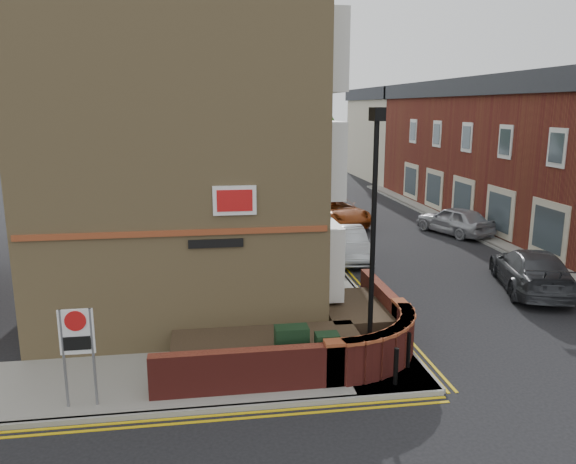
# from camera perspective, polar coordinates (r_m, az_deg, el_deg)

# --- Properties ---
(ground) EXTENTS (120.00, 120.00, 0.00)m
(ground) POSITION_cam_1_polar(r_m,az_deg,el_deg) (12.99, 2.66, -17.08)
(ground) COLOR black
(ground) RESTS_ON ground
(pavement_corner) EXTENTS (13.00, 3.00, 0.12)m
(pavement_corner) POSITION_cam_1_polar(r_m,az_deg,el_deg) (14.14, -13.12, -14.52)
(pavement_corner) COLOR gray
(pavement_corner) RESTS_ON ground
(pavement_main) EXTENTS (2.00, 32.00, 0.12)m
(pavement_main) POSITION_cam_1_polar(r_m,az_deg,el_deg) (28.12, 0.34, -0.47)
(pavement_main) COLOR gray
(pavement_main) RESTS_ON ground
(pavement_far) EXTENTS (4.00, 40.00, 0.12)m
(pavement_far) POSITION_cam_1_polar(r_m,az_deg,el_deg) (29.19, 23.19, -1.03)
(pavement_far) COLOR gray
(pavement_far) RESTS_ON ground
(kerb_side) EXTENTS (13.00, 0.15, 0.12)m
(kerb_side) POSITION_cam_1_polar(r_m,az_deg,el_deg) (12.82, -13.64, -17.56)
(kerb_side) COLOR gray
(kerb_side) RESTS_ON ground
(kerb_main_near) EXTENTS (0.15, 32.00, 0.12)m
(kerb_main_near) POSITION_cam_1_polar(r_m,az_deg,el_deg) (28.29, 2.34, -0.41)
(kerb_main_near) COLOR gray
(kerb_main_near) RESTS_ON ground
(kerb_main_far) EXTENTS (0.15, 40.00, 0.12)m
(kerb_main_far) POSITION_cam_1_polar(r_m,az_deg,el_deg) (28.20, 19.73, -1.19)
(kerb_main_far) COLOR gray
(kerb_main_far) RESTS_ON ground
(yellow_lines_side) EXTENTS (13.00, 0.28, 0.01)m
(yellow_lines_side) POSITION_cam_1_polar(r_m,az_deg,el_deg) (12.64, -13.73, -18.34)
(yellow_lines_side) COLOR gold
(yellow_lines_side) RESTS_ON ground
(yellow_lines_main) EXTENTS (0.28, 32.00, 0.01)m
(yellow_lines_main) POSITION_cam_1_polar(r_m,az_deg,el_deg) (28.35, 2.84, -0.49)
(yellow_lines_main) COLOR gold
(yellow_lines_main) RESTS_ON ground
(corner_building) EXTENTS (8.95, 10.40, 13.60)m
(corner_building) POSITION_cam_1_polar(r_m,az_deg,el_deg) (19.07, -10.59, 11.79)
(corner_building) COLOR #A38757
(corner_building) RESTS_ON ground
(garden_wall) EXTENTS (6.80, 6.00, 1.20)m
(garden_wall) POSITION_cam_1_polar(r_m,az_deg,el_deg) (15.18, 0.79, -12.46)
(garden_wall) COLOR maroon
(garden_wall) RESTS_ON ground
(lamppost) EXTENTS (0.25, 0.50, 6.30)m
(lamppost) POSITION_cam_1_polar(r_m,az_deg,el_deg) (13.22, 8.62, -1.04)
(lamppost) COLOR black
(lamppost) RESTS_ON pavement_corner
(utility_cabinet_large) EXTENTS (0.80, 0.45, 1.20)m
(utility_cabinet_large) POSITION_cam_1_polar(r_m,az_deg,el_deg) (13.75, 0.37, -11.92)
(utility_cabinet_large) COLOR black
(utility_cabinet_large) RESTS_ON pavement_corner
(utility_cabinet_small) EXTENTS (0.55, 0.40, 1.10)m
(utility_cabinet_small) POSITION_cam_1_polar(r_m,az_deg,el_deg) (13.65, 3.97, -12.39)
(utility_cabinet_small) COLOR black
(utility_cabinet_small) RESTS_ON pavement_corner
(bollard_near) EXTENTS (0.11, 0.11, 0.90)m
(bollard_near) POSITION_cam_1_polar(r_m,az_deg,el_deg) (13.56, 10.90, -13.25)
(bollard_near) COLOR black
(bollard_near) RESTS_ON pavement_corner
(bollard_far) EXTENTS (0.11, 0.11, 0.90)m
(bollard_far) POSITION_cam_1_polar(r_m,az_deg,el_deg) (14.43, 12.13, -11.65)
(bollard_far) COLOR black
(bollard_far) RESTS_ON pavement_corner
(zone_sign) EXTENTS (0.72, 0.07, 2.20)m
(zone_sign) POSITION_cam_1_polar(r_m,az_deg,el_deg) (12.81, -20.63, -10.19)
(zone_sign) COLOR slate
(zone_sign) RESTS_ON pavement_corner
(far_terrace) EXTENTS (5.40, 30.40, 8.00)m
(far_terrace) POSITION_cam_1_polar(r_m,az_deg,el_deg) (32.77, 22.40, 7.50)
(far_terrace) COLOR maroon
(far_terrace) RESTS_ON ground
(far_terrace_cream) EXTENTS (5.40, 12.40, 8.00)m
(far_terrace_cream) POSITION_cam_1_polar(r_m,az_deg,el_deg) (51.89, 10.42, 9.79)
(far_terrace_cream) COLOR beige
(far_terrace_cream) RESTS_ON ground
(tree_near) EXTENTS (3.64, 3.65, 6.70)m
(tree_near) POSITION_cam_1_polar(r_m,az_deg,el_deg) (25.52, 1.04, 8.73)
(tree_near) COLOR #382B1E
(tree_near) RESTS_ON pavement_main
(tree_mid) EXTENTS (4.03, 4.03, 7.42)m
(tree_mid) POSITION_cam_1_polar(r_m,az_deg,el_deg) (33.40, -1.28, 10.50)
(tree_mid) COLOR #382B1E
(tree_mid) RESTS_ON pavement_main
(tree_far) EXTENTS (3.81, 3.81, 7.00)m
(tree_far) POSITION_cam_1_polar(r_m,az_deg,el_deg) (41.35, -2.72, 10.51)
(tree_far) COLOR #382B1E
(tree_far) RESTS_ON pavement_main
(traffic_light_assembly) EXTENTS (0.20, 0.16, 4.20)m
(traffic_light_assembly) POSITION_cam_1_polar(r_m,az_deg,el_deg) (36.54, -1.23, 6.89)
(traffic_light_assembly) COLOR black
(traffic_light_assembly) RESTS_ON pavement_main
(silver_car_near) EXTENTS (1.71, 4.28, 1.38)m
(silver_car_near) POSITION_cam_1_polar(r_m,az_deg,el_deg) (24.19, 6.05, -1.18)
(silver_car_near) COLOR #A8ACB0
(silver_car_near) RESTS_ON ground
(red_car_main) EXTENTS (3.47, 5.62, 1.45)m
(red_car_main) POSITION_cam_1_polar(r_m,az_deg,el_deg) (31.39, 4.89, 2.10)
(red_car_main) COLOR #86340E
(red_car_main) RESTS_ON ground
(grey_car_far) EXTENTS (3.49, 5.51, 1.49)m
(grey_car_far) POSITION_cam_1_polar(r_m,az_deg,el_deg) (21.83, 23.48, -3.56)
(grey_car_far) COLOR #2E2F33
(grey_car_far) RESTS_ON ground
(silver_car_far) EXTENTS (3.14, 4.64, 1.47)m
(silver_car_far) POSITION_cam_1_polar(r_m,az_deg,el_deg) (30.01, 16.56, 1.15)
(silver_car_far) COLOR #9F9FA6
(silver_car_far) RESTS_ON ground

